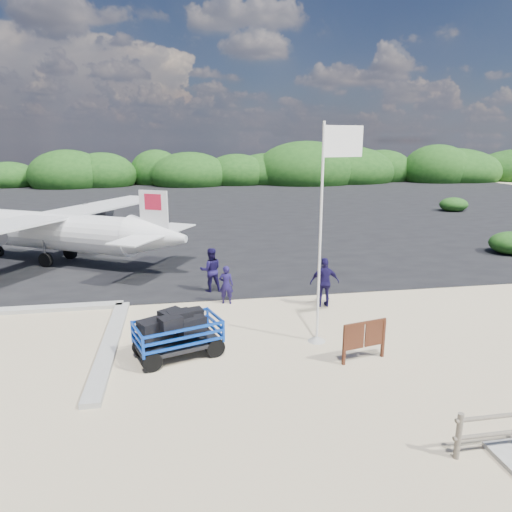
{
  "coord_description": "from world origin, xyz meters",
  "views": [
    {
      "loc": [
        -2.24,
        -12.03,
        6.13
      ],
      "look_at": [
        0.65,
        4.94,
        1.77
      ],
      "focal_mm": 32.0,
      "sensor_mm": 36.0,
      "label": 1
    }
  ],
  "objects": [
    {
      "name": "flagpole",
      "position": [
        1.88,
        0.73,
        0.0
      ],
      "size": [
        1.43,
        0.86,
        6.67
      ],
      "primitive_type": null,
      "rotation": [
        0.0,
        0.0,
        0.24
      ],
      "color": "white",
      "rests_on": "ground"
    },
    {
      "name": "baggage_cart",
      "position": [
        -2.41,
        0.42,
        0.0
      ],
      "size": [
        2.96,
        2.25,
        1.31
      ],
      "primitive_type": null,
      "rotation": [
        0.0,
        0.0,
        0.32
      ],
      "color": "#0C40C1",
      "rests_on": "ground"
    },
    {
      "name": "crew_b",
      "position": [
        -1.04,
        6.19,
        0.93
      ],
      "size": [
        0.94,
        0.74,
        1.87
      ],
      "primitive_type": "imported",
      "rotation": [
        0.0,
        0.0,
        3.18
      ],
      "color": "#191245",
      "rests_on": "ground"
    },
    {
      "name": "crew_c",
      "position": [
        3.08,
        3.73,
        0.95
      ],
      "size": [
        1.15,
        0.56,
        1.89
      ],
      "primitive_type": "imported",
      "rotation": [
        0.0,
        0.0,
        3.05
      ],
      "color": "#191245",
      "rests_on": "ground"
    },
    {
      "name": "crew_a",
      "position": [
        -0.56,
        4.64,
        0.76
      ],
      "size": [
        0.62,
        0.48,
        1.52
      ],
      "primitive_type": "imported",
      "rotation": [
        0.0,
        0.0,
        2.9
      ],
      "color": "#191245",
      "rests_on": "ground"
    },
    {
      "name": "aircraft_large",
      "position": [
        18.6,
        22.03,
        0.0
      ],
      "size": [
        22.81,
        22.81,
        5.02
      ],
      "primitive_type": null,
      "rotation": [
        0.0,
        0.0,
        2.62
      ],
      "color": "#B2B2B2",
      "rests_on": "ground"
    },
    {
      "name": "vegetation_band",
      "position": [
        0.0,
        55.0,
        0.0
      ],
      "size": [
        124.0,
        8.0,
        4.4
      ],
      "primitive_type": null,
      "color": "#B2B2B2",
      "rests_on": "ground"
    },
    {
      "name": "ground",
      "position": [
        0.0,
        0.0,
        0.0
      ],
      "size": [
        160.0,
        160.0,
        0.0
      ],
      "primitive_type": "plane",
      "color": "beige"
    },
    {
      "name": "signboard",
      "position": [
        2.8,
        -0.75,
        0.0
      ],
      "size": [
        1.49,
        0.46,
        1.23
      ],
      "primitive_type": null,
      "rotation": [
        0.0,
        0.0,
        0.22
      ],
      "color": "#532917",
      "rests_on": "ground"
    },
    {
      "name": "asphalt_apron",
      "position": [
        0.0,
        30.0,
        0.0
      ],
      "size": [
        90.0,
        50.0,
        0.04
      ],
      "primitive_type": null,
      "color": "#B2B2B2",
      "rests_on": "ground"
    }
  ]
}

